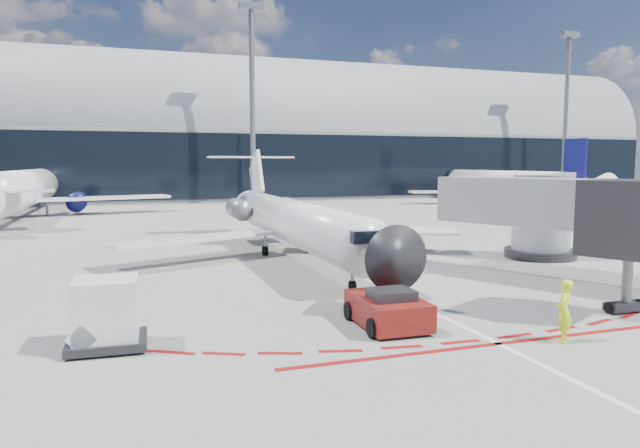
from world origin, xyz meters
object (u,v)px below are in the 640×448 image
object	(u,v)px
uld_container	(106,314)
pushback_tug	(388,309)
ramp_worker	(564,311)
regional_jet	(292,221)

from	to	relation	value
uld_container	pushback_tug	bearing A→B (deg)	-1.11
ramp_worker	uld_container	xyz separation A→B (m)	(-13.27, 3.81, 0.06)
regional_jet	ramp_worker	xyz separation A→B (m)	(3.61, -17.75, -1.17)
pushback_tug	ramp_worker	distance (m)	5.48
regional_jet	pushback_tug	bearing A→B (deg)	-93.00
pushback_tug	ramp_worker	world-z (taller)	ramp_worker
ramp_worker	uld_container	distance (m)	13.81
regional_jet	uld_container	bearing A→B (deg)	-124.73
pushback_tug	ramp_worker	xyz separation A→B (m)	(4.37, -3.28, 0.40)
pushback_tug	uld_container	xyz separation A→B (m)	(-8.90, 0.53, 0.46)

